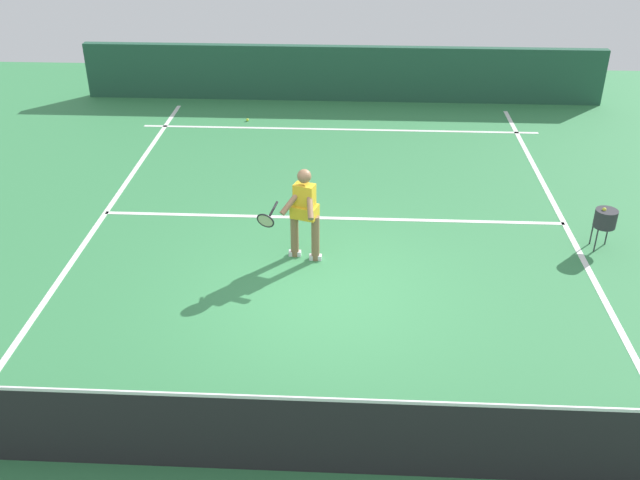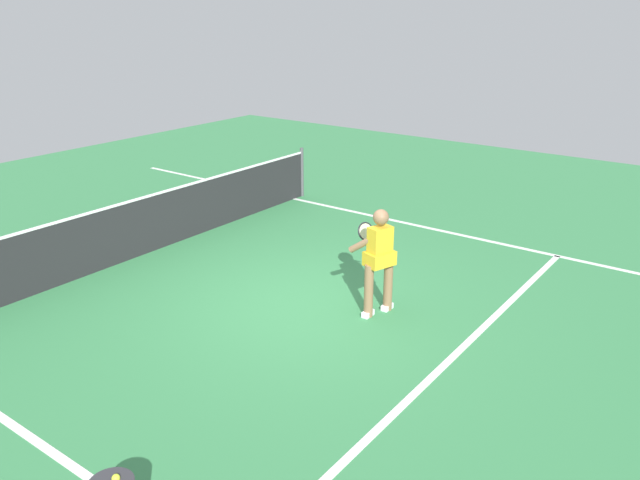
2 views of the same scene
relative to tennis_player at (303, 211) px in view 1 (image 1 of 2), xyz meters
name	(u,v)px [view 1 (image 1 of 2)]	position (x,y,z in m)	size (l,w,h in m)	color
ground_plane	(326,292)	(-0.40, 0.99, -0.85)	(24.53, 24.53, 0.00)	#38844C
court_back_wall	(342,73)	(-0.40, -8.15, -0.15)	(13.24, 0.24, 1.40)	#23513D
baseline_marking	(339,129)	(-0.40, -5.95, -0.84)	(9.24, 0.10, 0.01)	white
service_line_marking	(332,218)	(-0.40, -1.43, -0.84)	(8.24, 0.10, 0.01)	white
sideline_left_marking	(604,300)	(-4.52, 0.99, -0.84)	(0.10, 16.87, 0.01)	white
sideline_right_marking	(56,284)	(3.72, 0.99, -0.84)	(0.10, 16.87, 0.01)	white
court_net	(311,435)	(-0.40, 4.49, -0.32)	(8.92, 0.08, 1.12)	#4C4C51
tennis_player	(303,211)	(0.00, 0.00, 0.00)	(0.97, 0.88, 1.55)	#8C6647
tennis_ball_near	(247,120)	(1.82, -6.40, -0.81)	(0.07, 0.07, 0.07)	#D1E533
ball_hopper	(605,219)	(-4.88, -0.59, -0.30)	(0.36, 0.36, 0.74)	#333338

